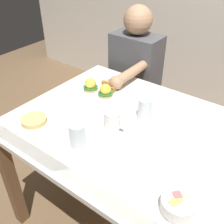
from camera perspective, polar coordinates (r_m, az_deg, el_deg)
The scene contains 10 objects.
ground_plane at distance 1.84m, azimuth 3.63°, elevation -21.99°, with size 6.00×6.00×0.00m, color brown.
dining_table at distance 1.36m, azimuth 4.60°, elevation -7.06°, with size 1.20×0.90×0.74m.
eggs_benedict_plate at distance 1.54m, azimuth -2.75°, elevation 4.59°, with size 0.27×0.27×0.09m.
fruit_bowl at distance 0.97m, azimuth 13.88°, elevation -18.65°, with size 0.12×0.12×0.06m.
coffee_mug at distance 1.25m, azimuth 0.16°, elevation -1.68°, with size 0.11×0.08×0.09m.
fork at distance 1.37m, azimuth 19.63°, elevation -2.85°, with size 0.11×0.14×0.00m.
water_glass_near at distance 1.17m, azimuth -7.40°, elevation -5.22°, with size 0.07×0.07×0.11m.
water_glass_far at distance 1.33m, azimuth 7.04°, elevation 0.41°, with size 0.07×0.07×0.11m.
side_plate at distance 1.36m, azimuth -16.28°, elevation -2.04°, with size 0.20×0.20×0.04m.
diner_person at distance 1.95m, azimuth 4.57°, elevation 7.54°, with size 0.34×0.54×1.14m.
Camera 1 is at (0.52, -0.87, 1.53)m, focal length 42.78 mm.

